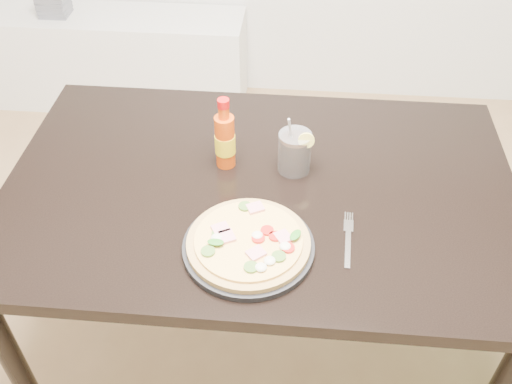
# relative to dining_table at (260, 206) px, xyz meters

# --- Properties ---
(dining_table) EXTENTS (1.40, 0.90, 0.75)m
(dining_table) POSITION_rel_dining_table_xyz_m (0.00, 0.00, 0.00)
(dining_table) COLOR black
(dining_table) RESTS_ON ground
(plate) EXTENTS (0.32, 0.32, 0.02)m
(plate) POSITION_rel_dining_table_xyz_m (-0.01, -0.24, 0.09)
(plate) COLOR black
(plate) RESTS_ON dining_table
(pizza) EXTENTS (0.30, 0.30, 0.03)m
(pizza) POSITION_rel_dining_table_xyz_m (-0.01, -0.24, 0.11)
(pizza) COLOR tan
(pizza) RESTS_ON plate
(hot_sauce_bottle) EXTENTS (0.07, 0.07, 0.22)m
(hot_sauce_bottle) POSITION_rel_dining_table_xyz_m (-0.10, 0.08, 0.17)
(hot_sauce_bottle) COLOR #CA440B
(hot_sauce_bottle) RESTS_ON dining_table
(cola_cup) EXTENTS (0.10, 0.09, 0.18)m
(cola_cup) POSITION_rel_dining_table_xyz_m (0.09, 0.07, 0.14)
(cola_cup) COLOR black
(cola_cup) RESTS_ON dining_table
(fork) EXTENTS (0.03, 0.19, 0.00)m
(fork) POSITION_rel_dining_table_xyz_m (0.23, -0.18, 0.09)
(fork) COLOR silver
(fork) RESTS_ON dining_table
(media_console) EXTENTS (1.40, 0.34, 0.50)m
(media_console) POSITION_rel_dining_table_xyz_m (-0.91, 1.50, -0.42)
(media_console) COLOR white
(media_console) RESTS_ON ground
(cd_stack) EXTENTS (0.14, 0.12, 0.11)m
(cd_stack) POSITION_rel_dining_table_xyz_m (-1.16, 1.48, -0.11)
(cd_stack) COLOR slate
(cd_stack) RESTS_ON media_console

